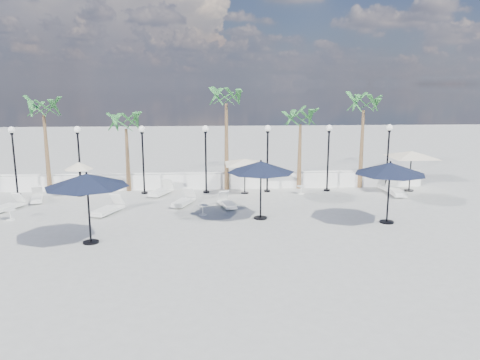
{
  "coord_description": "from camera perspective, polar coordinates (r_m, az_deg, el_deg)",
  "views": [
    {
      "loc": [
        0.24,
        -19.62,
        6.09
      ],
      "look_at": [
        1.69,
        2.67,
        1.5
      ],
      "focal_mm": 35.0,
      "sensor_mm": 36.0,
      "label": 1
    }
  ],
  "objects": [
    {
      "name": "parasol_cream_small",
      "position": [
        27.16,
        -19.05,
        1.6
      ],
      "size": [
        1.59,
        1.59,
        1.95
      ],
      "color": "black",
      "rests_on": "ground"
    },
    {
      "name": "side_table_0",
      "position": [
        23.82,
        -26.23,
        -3.7
      ],
      "size": [
        0.5,
        0.5,
        0.48
      ],
      "color": "silver",
      "rests_on": "ground"
    },
    {
      "name": "lounger_2",
      "position": [
        25.68,
        -26.42,
        -2.83
      ],
      "size": [
        1.2,
        1.85,
        0.66
      ],
      "rotation": [
        0.0,
        0.0,
        -0.4
      ],
      "color": "silver",
      "rests_on": "ground"
    },
    {
      "name": "lamppost_6",
      "position": [
        28.29,
        17.63,
        3.76
      ],
      "size": [
        0.36,
        0.36,
        3.84
      ],
      "color": "black",
      "rests_on": "ground"
    },
    {
      "name": "lounger_6",
      "position": [
        27.49,
        18.44,
        -1.26
      ],
      "size": [
        0.78,
        2.02,
        0.74
      ],
      "rotation": [
        0.0,
        0.0,
        -0.07
      ],
      "color": "silver",
      "rests_on": "ground"
    },
    {
      "name": "lounger_0",
      "position": [
        26.91,
        -23.52,
        -1.98
      ],
      "size": [
        1.01,
        1.78,
        0.64
      ],
      "rotation": [
        0.0,
        0.0,
        0.29
      ],
      "color": "silver",
      "rests_on": "ground"
    },
    {
      "name": "parasol_navy_right",
      "position": [
        21.49,
        17.83,
        1.33
      ],
      "size": [
        3.12,
        3.12,
        2.8
      ],
      "color": "black",
      "rests_on": "ground"
    },
    {
      "name": "ground",
      "position": [
        20.54,
        -4.23,
        -5.66
      ],
      "size": [
        100.0,
        100.0,
        0.0
      ],
      "primitive_type": "plane",
      "color": "#999894",
      "rests_on": "ground"
    },
    {
      "name": "balustrade",
      "position": [
        27.69,
        -4.13,
        -0.13
      ],
      "size": [
        26.0,
        0.3,
        1.01
      ],
      "color": "white",
      "rests_on": "ground"
    },
    {
      "name": "lamppost_5",
      "position": [
        27.22,
        10.73,
        3.81
      ],
      "size": [
        0.36,
        0.36,
        3.84
      ],
      "color": "black",
      "rests_on": "ground"
    },
    {
      "name": "palm_0",
      "position": [
        28.5,
        -22.83,
        7.59
      ],
      "size": [
        2.6,
        2.6,
        5.5
      ],
      "color": "brown",
      "rests_on": "ground"
    },
    {
      "name": "lamppost_1",
      "position": [
        27.34,
        -19.07,
        3.41
      ],
      "size": [
        0.36,
        0.36,
        3.84
      ],
      "color": "black",
      "rests_on": "ground"
    },
    {
      "name": "palm_4",
      "position": [
        28.4,
        14.85,
        8.48
      ],
      "size": [
        2.6,
        2.6,
        5.7
      ],
      "color": "brown",
      "rests_on": "ground"
    },
    {
      "name": "lamppost_3",
      "position": [
        26.36,
        -4.21,
        3.74
      ],
      "size": [
        0.36,
        0.36,
        3.84
      ],
      "color": "black",
      "rests_on": "ground"
    },
    {
      "name": "lounger_3",
      "position": [
        26.49,
        -9.58,
        -1.3
      ],
      "size": [
        1.34,
        2.03,
        0.73
      ],
      "rotation": [
        0.0,
        0.0,
        -0.41
      ],
      "color": "silver",
      "rests_on": "ground"
    },
    {
      "name": "palm_3",
      "position": [
        27.51,
        7.38,
        7.06
      ],
      "size": [
        2.6,
        2.6,
        4.9
      ],
      "color": "brown",
      "rests_on": "ground"
    },
    {
      "name": "palm_1",
      "position": [
        27.43,
        -13.74,
        6.4
      ],
      "size": [
        2.6,
        2.6,
        4.7
      ],
      "color": "brown",
      "rests_on": "ground"
    },
    {
      "name": "lounger_7",
      "position": [
        28.4,
        17.5,
        -0.87
      ],
      "size": [
        0.76,
        1.76,
        0.64
      ],
      "rotation": [
        0.0,
        0.0,
        0.12
      ],
      "color": "silver",
      "rests_on": "ground"
    },
    {
      "name": "lamppost_0",
      "position": [
        28.47,
        -25.89,
        3.19
      ],
      "size": [
        0.36,
        0.36,
        3.84
      ],
      "color": "black",
      "rests_on": "ground"
    },
    {
      "name": "palm_2",
      "position": [
        26.95,
        -1.69,
        9.54
      ],
      "size": [
        2.6,
        2.6,
        6.1
      ],
      "color": "brown",
      "rests_on": "ground"
    },
    {
      "name": "lamppost_2",
      "position": [
        26.63,
        -11.77,
        3.6
      ],
      "size": [
        0.36,
        0.36,
        3.84
      ],
      "color": "black",
      "rests_on": "ground"
    },
    {
      "name": "parasol_cream_sq_a",
      "position": [
        26.21,
        0.59,
        2.58
      ],
      "size": [
        4.34,
        4.34,
        2.13
      ],
      "color": "black",
      "rests_on": "ground"
    },
    {
      "name": "parasol_cream_sq_b",
      "position": [
        28.53,
        20.21,
        3.3
      ],
      "size": [
        5.0,
        5.0,
        2.51
      ],
      "color": "black",
      "rests_on": "ground"
    },
    {
      "name": "side_table_1",
      "position": [
        22.22,
        -4.57,
        -3.55
      ],
      "size": [
        0.5,
        0.5,
        0.48
      ],
      "color": "silver",
      "rests_on": "ground"
    },
    {
      "name": "lounger_4",
      "position": [
        24.1,
        -6.86,
        -2.54
      ],
      "size": [
        1.24,
        1.94,
        0.69
      ],
      "rotation": [
        0.0,
        0.0,
        -0.38
      ],
      "color": "silver",
      "rests_on": "ground"
    },
    {
      "name": "parasol_navy_left",
      "position": [
        18.7,
        -18.17,
        -0.06
      ],
      "size": [
        3.21,
        3.21,
        2.83
      ],
      "color": "black",
      "rests_on": "ground"
    },
    {
      "name": "lounger_1",
      "position": [
        23.25,
        -15.77,
        -3.38
      ],
      "size": [
        1.35,
        2.07,
        0.74
      ],
      "rotation": [
        0.0,
        0.0,
        -0.4
      ],
      "color": "silver",
      "rests_on": "ground"
    },
    {
      "name": "side_table_2",
      "position": [
        26.64,
        7.46,
        -1.1
      ],
      "size": [
        0.46,
        0.46,
        0.45
      ],
      "color": "silver",
      "rests_on": "ground"
    },
    {
      "name": "lounger_5",
      "position": [
        23.58,
        -1.6,
        -2.82
      ],
      "size": [
        0.96,
        1.79,
        0.64
      ],
      "rotation": [
        0.0,
        0.0,
        0.25
      ],
      "color": "silver",
      "rests_on": "ground"
    },
    {
      "name": "parasol_navy_mid",
      "position": [
        21.13,
        2.57,
        1.58
      ],
      "size": [
        3.07,
        3.07,
        2.75
      ],
      "color": "black",
      "rests_on": "ground"
    },
    {
      "name": "lamppost_4",
      "position": [
        26.56,
        3.38,
        3.81
      ],
      "size": [
        0.36,
        0.36,
        3.84
      ],
      "color": "black",
      "rests_on": "ground"
    }
  ]
}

